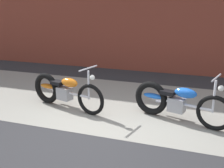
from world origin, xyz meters
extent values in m
plane|color=#2D2D30|center=(0.00, 0.00, 0.00)|extent=(80.00, 80.00, 0.00)
cube|color=gray|center=(0.00, 1.75, 0.00)|extent=(36.00, 3.50, 0.01)
torus|color=black|center=(-0.56, 0.87, 0.34)|extent=(0.68, 0.25, 0.68)
torus|color=black|center=(-1.81, 1.19, 0.36)|extent=(0.74, 0.31, 0.73)
cylinder|color=silver|center=(-1.19, 1.03, 0.38)|extent=(1.21, 0.36, 0.06)
cube|color=#99999E|center=(-1.26, 1.05, 0.34)|extent=(0.36, 0.29, 0.28)
ellipsoid|color=orange|center=(-1.11, 1.01, 0.62)|extent=(0.47, 0.29, 0.20)
ellipsoid|color=orange|center=(-1.77, 1.18, 0.42)|extent=(0.47, 0.28, 0.10)
cube|color=black|center=(-1.46, 1.10, 0.56)|extent=(0.32, 0.26, 0.08)
cylinder|color=silver|center=(-0.59, 0.88, 0.65)|extent=(0.05, 0.05, 0.62)
cylinder|color=silver|center=(-0.59, 0.88, 1.01)|extent=(0.18, 0.57, 0.03)
sphere|color=white|center=(-0.50, 0.85, 0.83)|extent=(0.11, 0.11, 0.11)
cylinder|color=silver|center=(-1.46, 1.25, 0.26)|extent=(0.55, 0.19, 0.06)
torus|color=black|center=(1.89, 0.93, 0.34)|extent=(0.68, 0.26, 0.68)
torus|color=black|center=(0.64, 1.29, 0.36)|extent=(0.74, 0.33, 0.73)
cylinder|color=silver|center=(1.27, 1.11, 0.38)|extent=(1.20, 0.40, 0.06)
cube|color=#99999E|center=(1.19, 1.13, 0.34)|extent=(0.37, 0.30, 0.28)
ellipsoid|color=blue|center=(1.34, 1.09, 0.62)|extent=(0.48, 0.30, 0.20)
ellipsoid|color=blue|center=(0.69, 1.28, 0.42)|extent=(0.47, 0.29, 0.10)
cube|color=black|center=(1.00, 1.19, 0.56)|extent=(0.32, 0.27, 0.08)
cylinder|color=silver|center=(1.85, 0.94, 0.65)|extent=(0.05, 0.05, 0.62)
cylinder|color=silver|center=(1.85, 0.94, 1.01)|extent=(0.19, 0.57, 0.03)
sphere|color=white|center=(1.95, 0.91, 0.83)|extent=(0.11, 0.11, 0.11)
cylinder|color=silver|center=(1.00, 1.34, 0.26)|extent=(0.55, 0.21, 0.06)
camera|label=1|loc=(1.55, -3.96, 2.27)|focal=42.62mm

